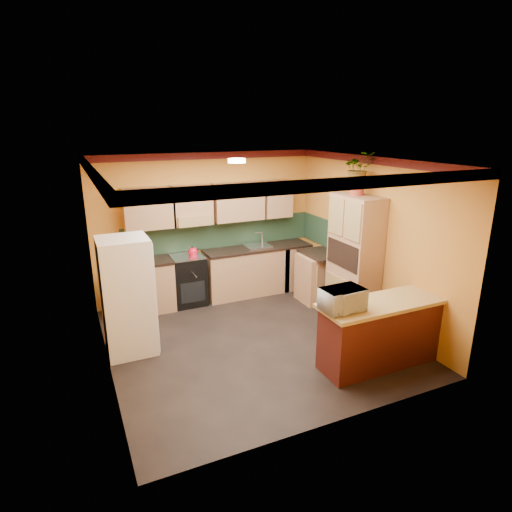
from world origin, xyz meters
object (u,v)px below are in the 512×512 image
at_px(breakfast_bar, 384,334).
at_px(base_cabinets_back, 220,276).
at_px(fridge, 127,296).
at_px(pantry, 354,259).
at_px(microwave, 342,299).
at_px(stove, 188,280).

bearing_deg(breakfast_bar, base_cabinets_back, 111.65).
bearing_deg(fridge, breakfast_bar, -29.91).
relative_size(pantry, breakfast_bar, 1.17).
xyz_separation_m(base_cabinets_back, fridge, (-1.87, -1.34, 0.41)).
distance_m(fridge, microwave, 2.98).
bearing_deg(base_cabinets_back, microwave, -80.63).
relative_size(base_cabinets_back, stove, 4.01).
relative_size(pantry, microwave, 3.98).
height_order(stove, pantry, pantry).
relative_size(breakfast_bar, microwave, 3.41).
bearing_deg(base_cabinets_back, pantry, -44.95).
height_order(base_cabinets_back, fridge, fridge).
bearing_deg(pantry, base_cabinets_back, 135.05).
xyz_separation_m(base_cabinets_back, breakfast_bar, (1.24, -3.12, 0.00)).
bearing_deg(breakfast_bar, stove, 120.84).
bearing_deg(fridge, base_cabinets_back, 35.60).
distance_m(fridge, breakfast_bar, 3.61).
bearing_deg(fridge, stove, 47.12).
bearing_deg(stove, pantry, -36.28).
height_order(fridge, pantry, pantry).
bearing_deg(base_cabinets_back, fridge, -144.40).
xyz_separation_m(breakfast_bar, microwave, (-0.72, 0.00, 0.64)).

